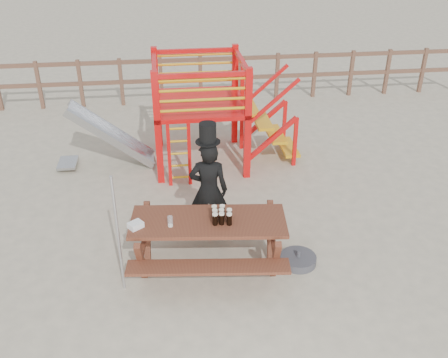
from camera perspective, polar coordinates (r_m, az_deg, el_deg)
ground at (r=7.04m, az=-1.79°, el=-11.07°), size 60.00×60.00×0.00m
back_fence at (r=12.95m, az=-4.97°, el=11.80°), size 15.09×0.09×1.20m
playground_fort at (r=9.61m, az=-3.27°, el=7.84°), size 4.71×1.84×2.10m
picnic_table at (r=6.88m, az=-1.78°, el=-6.77°), size 2.23×1.65×0.81m
man_with_hat at (r=7.39m, az=-1.77°, el=-1.02°), size 0.63×0.46×1.87m
metal_pole at (r=6.46m, az=-12.00°, el=-6.36°), size 0.04×0.04×1.71m
parasol_base at (r=7.30m, az=8.47°, el=-9.09°), size 0.52×0.52×0.22m
paper_bag at (r=6.63m, az=-10.07°, el=-5.21°), size 0.23×0.22×0.08m
stout_pints at (r=6.64m, az=-0.34°, el=-4.18°), size 0.27×0.28×0.17m
empty_glasses at (r=6.58m, az=-6.16°, el=-4.89°), size 0.07×0.07×0.15m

